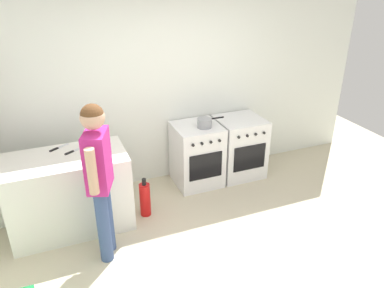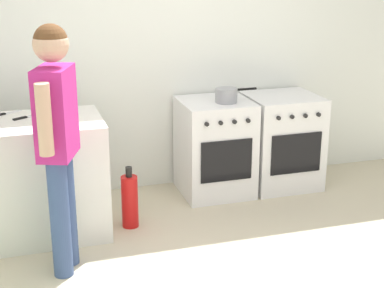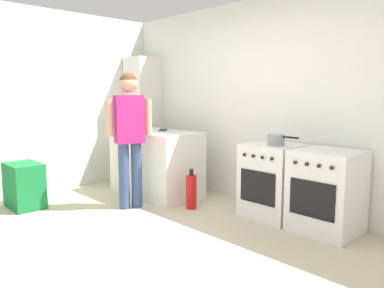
% 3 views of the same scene
% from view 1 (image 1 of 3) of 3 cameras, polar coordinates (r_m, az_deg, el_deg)
% --- Properties ---
extents(ground_plane, '(8.00, 8.00, 0.00)m').
position_cam_1_polar(ground_plane, '(4.03, 4.88, -17.54)').
color(ground_plane, beige).
extents(back_wall, '(6.00, 0.10, 2.60)m').
position_cam_1_polar(back_wall, '(4.98, -4.63, 8.52)').
color(back_wall, silver).
rests_on(back_wall, ground).
extents(counter_unit, '(1.30, 0.70, 0.90)m').
position_cam_1_polar(counter_unit, '(4.44, -18.12, -7.05)').
color(counter_unit, silver).
rests_on(counter_unit, ground).
extents(oven_left, '(0.61, 0.62, 0.85)m').
position_cam_1_polar(oven_left, '(5.09, 0.74, -1.62)').
color(oven_left, white).
rests_on(oven_left, ground).
extents(oven_right, '(0.63, 0.62, 0.85)m').
position_cam_1_polar(oven_right, '(5.35, 7.18, -0.43)').
color(oven_right, white).
rests_on(oven_right, ground).
extents(pot, '(0.37, 0.19, 0.12)m').
position_cam_1_polar(pot, '(4.85, 1.94, 3.24)').
color(pot, gray).
rests_on(pot, oven_left).
extents(knife_utility, '(0.22, 0.17, 0.01)m').
position_cam_1_polar(knife_utility, '(4.45, -19.72, -0.54)').
color(knife_utility, silver).
rests_on(knife_utility, counter_unit).
extents(knife_bread, '(0.32, 0.21, 0.01)m').
position_cam_1_polar(knife_bread, '(4.35, -17.08, -0.80)').
color(knife_bread, silver).
rests_on(knife_bread, counter_unit).
extents(person, '(0.31, 0.54, 1.67)m').
position_cam_1_polar(person, '(3.64, -14.00, -3.99)').
color(person, '#384C7A').
rests_on(person, ground).
extents(fire_extinguisher, '(0.13, 0.13, 0.50)m').
position_cam_1_polar(fire_extinguisher, '(4.57, -7.16, -8.34)').
color(fire_extinguisher, red).
rests_on(fire_extinguisher, ground).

